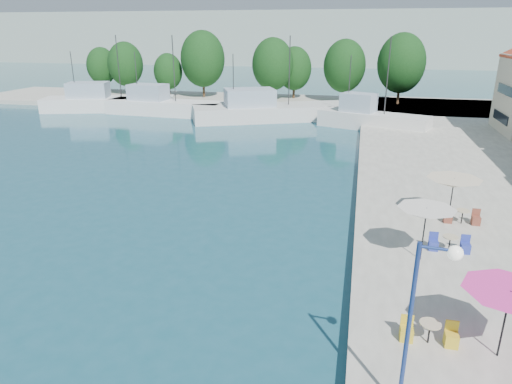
% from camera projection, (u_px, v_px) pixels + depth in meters
% --- Properties ---
extents(quay_far, '(90.00, 16.00, 0.60)m').
position_uv_depth(quay_far, '(265.00, 103.00, 67.02)').
color(quay_far, gray).
rests_on(quay_far, ground).
extents(hill_west, '(180.00, 40.00, 16.00)m').
position_uv_depth(hill_west, '(258.00, 38.00, 154.51)').
color(hill_west, '#95A396').
rests_on(hill_west, ground).
extents(hill_east, '(140.00, 40.00, 12.00)m').
position_uv_depth(hill_east, '(466.00, 44.00, 158.84)').
color(hill_east, '#95A396').
rests_on(hill_east, ground).
extents(trawler_01, '(17.75, 9.32, 10.20)m').
position_uv_depth(trawler_01, '(106.00, 103.00, 61.99)').
color(trawler_01, silver).
rests_on(trawler_01, ground).
extents(trawler_02, '(15.69, 5.09, 10.20)m').
position_uv_depth(trawler_02, '(162.00, 106.00, 59.11)').
color(trawler_02, white).
rests_on(trawler_02, ground).
extents(trawler_03, '(19.68, 12.37, 10.20)m').
position_uv_depth(trawler_03, '(269.00, 111.00, 55.40)').
color(trawler_03, silver).
rests_on(trawler_03, ground).
extents(trawler_04, '(12.39, 7.18, 10.20)m').
position_uv_depth(trawler_04, '(370.00, 119.00, 50.41)').
color(trawler_04, silver).
rests_on(trawler_04, ground).
extents(tree_01, '(4.86, 4.86, 7.19)m').
position_uv_depth(tree_01, '(102.00, 66.00, 76.11)').
color(tree_01, '#3F2B19').
rests_on(tree_01, quay_far).
extents(tree_02, '(5.51, 5.51, 8.15)m').
position_uv_depth(tree_02, '(125.00, 64.00, 72.31)').
color(tree_02, '#3F2B19').
rests_on(tree_02, quay_far).
extents(tree_03, '(4.40, 4.40, 6.51)m').
position_uv_depth(tree_03, '(168.00, 71.00, 70.54)').
color(tree_03, '#3F2B19').
rests_on(tree_03, quay_far).
extents(tree_04, '(6.66, 6.66, 9.85)m').
position_uv_depth(tree_04, '(203.00, 59.00, 68.70)').
color(tree_04, '#3F2B19').
rests_on(tree_04, quay_far).
extents(tree_05, '(6.00, 6.00, 8.88)m').
position_uv_depth(tree_05, '(273.00, 64.00, 66.08)').
color(tree_05, '#3F2B19').
rests_on(tree_05, quay_far).
extents(tree_06, '(5.12, 5.12, 7.58)m').
position_uv_depth(tree_06, '(294.00, 68.00, 68.10)').
color(tree_06, '#3F2B19').
rests_on(tree_06, quay_far).
extents(tree_07, '(5.88, 5.88, 8.70)m').
position_uv_depth(tree_07, '(344.00, 66.00, 64.23)').
color(tree_07, '#3F2B19').
rests_on(tree_07, quay_far).
extents(tree_08, '(6.47, 6.47, 9.57)m').
position_uv_depth(tree_08, '(401.00, 63.00, 62.25)').
color(tree_08, '#3F2B19').
rests_on(tree_08, quay_far).
extents(umbrella_pink, '(2.85, 2.85, 2.35)m').
position_uv_depth(umbrella_pink, '(509.00, 299.00, 13.76)').
color(umbrella_pink, black).
rests_on(umbrella_pink, quay_right).
extents(umbrella_white, '(2.51, 2.51, 2.48)m').
position_uv_depth(umbrella_white, '(426.00, 213.00, 19.81)').
color(umbrella_white, black).
rests_on(umbrella_white, quay_right).
extents(umbrella_cream, '(2.85, 2.85, 2.37)m').
position_uv_depth(umbrella_cream, '(454.00, 183.00, 24.13)').
color(umbrella_cream, black).
rests_on(umbrella_cream, quay_right).
extents(cafe_table_01, '(1.82, 0.70, 0.76)m').
position_uv_depth(cafe_table_01, '(429.00, 335.00, 14.97)').
color(cafe_table_01, black).
rests_on(cafe_table_01, quay_right).
extents(cafe_table_02, '(1.82, 0.70, 0.76)m').
position_uv_depth(cafe_table_02, '(449.00, 246.00, 21.20)').
color(cafe_table_02, black).
rests_on(cafe_table_02, quay_right).
extents(cafe_table_03, '(1.82, 0.70, 0.76)m').
position_uv_depth(cafe_table_03, '(462.00, 218.00, 24.27)').
color(cafe_table_03, black).
rests_on(cafe_table_03, quay_right).
extents(street_lamp, '(1.04, 0.36, 5.03)m').
position_uv_depth(street_lamp, '(426.00, 300.00, 11.20)').
color(street_lamp, navy).
rests_on(street_lamp, quay_right).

